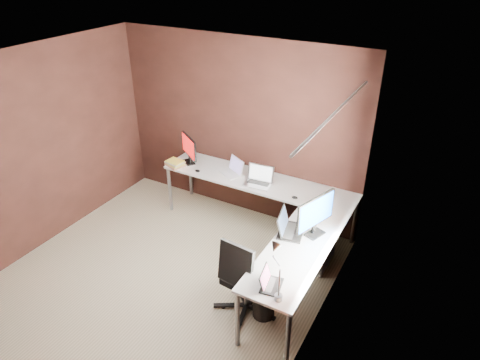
# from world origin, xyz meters

# --- Properties ---
(room) EXTENTS (3.60, 3.60, 2.50)m
(room) POSITION_xyz_m (0.34, 0.07, 1.28)
(room) COLOR beige
(room) RESTS_ON ground
(desk) EXTENTS (2.65, 2.25, 0.73)m
(desk) POSITION_xyz_m (0.84, 1.04, 0.68)
(desk) COLOR white
(desk) RESTS_ON ground
(drawer_pedestal) EXTENTS (0.42, 0.50, 0.60)m
(drawer_pedestal) POSITION_xyz_m (1.43, 1.15, 0.30)
(drawer_pedestal) COLOR white
(drawer_pedestal) RESTS_ON ground
(monitor_left) EXTENTS (0.39, 0.28, 0.40)m
(monitor_left) POSITION_xyz_m (-0.60, 1.49, 0.96)
(monitor_left) COLOR black
(monitor_left) RESTS_ON desk
(monitor_right) EXTENTS (0.22, 0.54, 0.46)m
(monitor_right) POSITION_xyz_m (1.55, 0.73, 0.99)
(monitor_right) COLOR black
(monitor_right) RESTS_ON desk
(laptop_white) EXTENTS (0.38, 0.34, 0.21)m
(laptop_white) POSITION_xyz_m (0.10, 1.50, 0.78)
(laptop_white) COLOR white
(laptop_white) RESTS_ON desk
(laptop_silver) EXTENTS (0.37, 0.28, 0.24)m
(laptop_silver) POSITION_xyz_m (0.53, 1.42, 0.78)
(laptop_silver) COLOR silver
(laptop_silver) RESTS_ON desk
(laptop_black_big) EXTENTS (0.33, 0.42, 0.25)m
(laptop_black_big) POSITION_xyz_m (1.29, 0.63, 0.78)
(laptop_black_big) COLOR black
(laptop_black_big) RESTS_ON desk
(laptop_black_small) EXTENTS (0.22, 0.28, 0.17)m
(laptop_black_small) POSITION_xyz_m (1.47, -0.23, 0.77)
(laptop_black_small) COLOR black
(laptop_black_small) RESTS_ON desk
(book_stack) EXTENTS (0.30, 0.27, 0.08)m
(book_stack) POSITION_xyz_m (-0.72, 1.30, 0.77)
(book_stack) COLOR tan
(book_stack) RESTS_ON desk
(mouse_left) EXTENTS (0.09, 0.07, 0.03)m
(mouse_left) POSITION_xyz_m (-0.34, 1.30, 0.75)
(mouse_left) COLOR black
(mouse_left) RESTS_ON desk
(mouse_corner) EXTENTS (0.08, 0.06, 0.03)m
(mouse_corner) POSITION_xyz_m (1.09, 1.30, 0.75)
(mouse_corner) COLOR black
(mouse_corner) RESTS_ON desk
(desk_lamp) EXTENTS (0.18, 0.21, 0.53)m
(desk_lamp) POSITION_xyz_m (1.56, -0.28, 1.06)
(desk_lamp) COLOR slate
(desk_lamp) RESTS_ON desk
(office_chair) EXTENTS (0.54, 0.54, 0.96)m
(office_chair) POSITION_xyz_m (1.08, 0.03, 0.28)
(office_chair) COLOR black
(office_chair) RESTS_ON ground
(wastebasket) EXTENTS (0.29, 0.29, 0.27)m
(wastebasket) POSITION_xyz_m (1.29, 0.06, 0.13)
(wastebasket) COLOR black
(wastebasket) RESTS_ON ground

